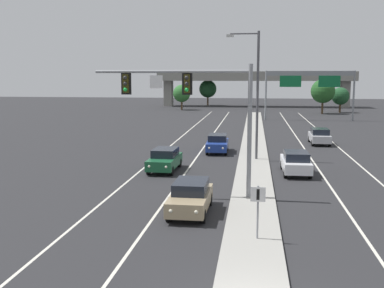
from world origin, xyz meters
TOP-DOWN VIEW (x-y plane):
  - median_island at (0.00, 18.00)m, footprint 2.40×110.00m
  - lane_stripe_oncoming_center at (-4.70, 25.00)m, footprint 0.14×100.00m
  - lane_stripe_receding_center at (4.70, 25.00)m, footprint 0.14×100.00m
  - edge_stripe_left at (-8.00, 25.00)m, footprint 0.14×100.00m
  - edge_stripe_right at (8.00, 25.00)m, footprint 0.14×100.00m
  - overhead_signal_mast at (-3.04, 12.46)m, footprint 8.59×0.44m
  - median_sign_post at (0.20, 5.84)m, footprint 0.60×0.10m
  - street_lamp_median at (-0.01, 24.46)m, footprint 2.58×0.28m
  - car_oncoming_tan at (-3.05, 9.56)m, footprint 1.85×4.48m
  - car_oncoming_green at (-6.28, 19.58)m, footprint 1.91×4.50m
  - car_oncoming_blue at (-3.18, 28.14)m, footprint 1.91×4.50m
  - car_receding_white at (2.90, 19.68)m, footprint 1.88×4.50m
  - car_receding_silver at (6.45, 34.45)m, footprint 1.87×4.49m
  - highway_sign_gantry at (8.20, 59.95)m, footprint 13.28×0.42m
  - overpass_bridge at (0.00, 90.99)m, footprint 42.40×6.40m
  - tree_far_left_a at (-10.60, 94.05)m, footprint 3.97×3.97m
  - tree_far_left_b at (-14.32, 79.17)m, footprint 3.45×3.45m
  - tree_far_right_a at (12.03, 72.95)m, footprint 4.26×4.26m
  - tree_far_right_b at (15.64, 76.22)m, footprint 3.20×3.20m

SIDE VIEW (x-z plane):
  - lane_stripe_oncoming_center at x=-4.70m, z-range 0.00..0.01m
  - lane_stripe_receding_center at x=4.70m, z-range 0.00..0.01m
  - edge_stripe_left at x=-8.00m, z-range 0.00..0.01m
  - edge_stripe_right at x=8.00m, z-range 0.00..0.01m
  - median_island at x=0.00m, z-range 0.00..0.15m
  - car_oncoming_tan at x=-3.05m, z-range 0.03..1.61m
  - car_oncoming_green at x=-6.28m, z-range 0.03..1.61m
  - car_oncoming_blue at x=-3.18m, z-range 0.03..1.61m
  - car_receding_white at x=2.90m, z-range 0.03..1.61m
  - car_receding_silver at x=6.45m, z-range 0.03..1.61m
  - median_sign_post at x=0.20m, z-range 0.49..2.69m
  - tree_far_right_b at x=15.64m, z-range 0.70..5.33m
  - tree_far_left_b at x=-14.32m, z-range 0.76..5.74m
  - tree_far_left_a at x=-10.60m, z-range 0.87..6.62m
  - tree_far_right_a at x=12.03m, z-range 0.94..7.10m
  - overhead_signal_mast at x=-3.04m, z-range 1.79..8.99m
  - overpass_bridge at x=0.00m, z-range 1.96..9.61m
  - street_lamp_median at x=-0.01m, z-range 0.79..10.79m
  - highway_sign_gantry at x=8.20m, z-range 2.41..9.91m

